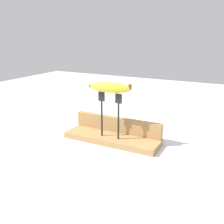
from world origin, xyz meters
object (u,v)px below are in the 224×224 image
object	(u,v)px
banana_raised_center	(110,87)
fork_fallen_near	(126,122)
wire_coil	(95,118)
fork_stand_center	(110,111)

from	to	relation	value
banana_raised_center	fork_fallen_near	bearing A→B (deg)	99.64
banana_raised_center	fork_fallen_near	distance (m)	0.33
wire_coil	fork_fallen_near	bearing A→B (deg)	3.91
wire_coil	fork_stand_center	bearing A→B (deg)	-47.99
banana_raised_center	wire_coil	bearing A→B (deg)	132.00
banana_raised_center	fork_fallen_near	size ratio (longest dim) A/B	0.93
wire_coil	banana_raised_center	bearing A→B (deg)	-48.00
banana_raised_center	fork_fallen_near	world-z (taller)	banana_raised_center
banana_raised_center	wire_coil	size ratio (longest dim) A/B	1.74
fork_stand_center	banana_raised_center	size ratio (longest dim) A/B	1.04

